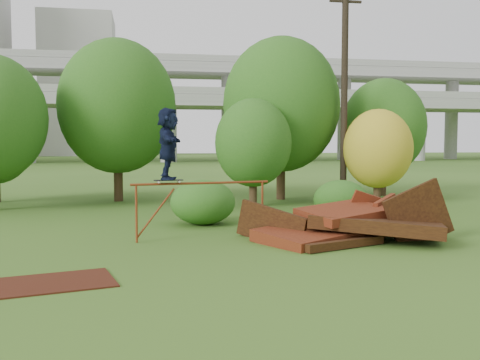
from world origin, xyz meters
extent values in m
plane|color=#2D5116|center=(0.00, 0.00, 0.00)|extent=(240.00, 240.00, 0.00)
cube|color=#49180D|center=(1.22, 1.44, 0.18)|extent=(3.71, 3.20, 0.53)
cube|color=black|center=(2.72, 1.14, 0.42)|extent=(3.96, 3.41, 0.66)
cube|color=#49180D|center=(2.02, 1.64, 0.70)|extent=(2.77, 2.36, 0.49)
cube|color=black|center=(3.82, 0.94, 0.65)|extent=(2.09, 0.18, 2.03)
cube|color=#49180D|center=(3.02, 2.44, 0.55)|extent=(1.51, 0.40, 1.43)
cube|color=black|center=(0.02, 1.84, 0.35)|extent=(1.68, 1.51, 1.37)
cube|color=black|center=(1.52, 0.24, 0.12)|extent=(2.32, 1.06, 0.20)
cube|color=#49180D|center=(3.42, 2.14, 0.95)|extent=(1.08, 1.00, 0.32)
cylinder|color=maroon|center=(-3.54, 1.96, 0.76)|extent=(0.06, 0.06, 1.51)
cylinder|color=maroon|center=(-0.09, 2.44, 0.76)|extent=(0.06, 0.06, 1.51)
cylinder|color=maroon|center=(-1.81, 2.20, 1.51)|extent=(3.76, 0.58, 0.06)
cube|color=black|center=(-2.70, 2.08, 1.61)|extent=(0.78, 0.31, 0.02)
cylinder|color=white|center=(-2.96, 1.96, 1.57)|extent=(0.06, 0.04, 0.05)
cylinder|color=white|center=(-2.98, 2.12, 1.57)|extent=(0.06, 0.04, 0.05)
cylinder|color=white|center=(-2.42, 2.03, 1.57)|extent=(0.06, 0.04, 0.05)
cylinder|color=white|center=(-2.44, 2.20, 1.57)|extent=(0.06, 0.04, 0.05)
imported|color=black|center=(-2.70, 2.08, 2.57)|extent=(0.77, 1.81, 1.89)
cube|color=#3C180D|center=(-4.99, -1.88, 0.01)|extent=(2.40, 1.96, 0.03)
cylinder|color=black|center=(-4.45, 12.21, 1.14)|extent=(0.39, 0.39, 2.27)
ellipsoid|color=#124211|center=(-4.45, 12.21, 4.20)|extent=(5.15, 5.15, 5.92)
cylinder|color=black|center=(1.03, 9.14, 0.72)|extent=(0.32, 0.32, 1.43)
ellipsoid|color=#124211|center=(1.03, 9.14, 2.60)|extent=(3.11, 3.11, 3.58)
cylinder|color=black|center=(2.86, 11.67, 1.16)|extent=(0.40, 0.40, 2.33)
ellipsoid|color=#124211|center=(2.86, 11.67, 4.33)|extent=(5.32, 5.32, 6.12)
cylinder|color=black|center=(6.44, 9.19, 0.63)|extent=(0.31, 0.31, 1.26)
ellipsoid|color=#A58C19|center=(6.44, 9.19, 2.35)|extent=(2.92, 2.92, 3.35)
cylinder|color=black|center=(8.24, 12.49, 0.93)|extent=(0.36, 0.36, 1.86)
ellipsoid|color=#124211|center=(8.24, 12.49, 3.39)|extent=(4.08, 4.08, 4.69)
ellipsoid|color=#124211|center=(-1.50, 4.73, 0.72)|extent=(2.07, 1.91, 1.43)
ellipsoid|color=#124211|center=(3.31, 5.28, 0.66)|extent=(1.87, 1.71, 1.32)
cylinder|color=black|center=(5.09, 9.66, 4.63)|extent=(0.28, 0.28, 9.26)
cube|color=black|center=(5.09, 9.66, 8.52)|extent=(1.40, 0.10, 0.10)
cube|color=gray|center=(0.00, 60.00, 8.00)|extent=(160.00, 9.00, 1.40)
cube|color=gray|center=(0.00, 66.00, 13.00)|extent=(160.00, 9.00, 1.40)
cylinder|color=gray|center=(-18.00, 60.00, 4.00)|extent=(2.20, 2.20, 8.00)
cylinder|color=gray|center=(0.00, 60.00, 4.00)|extent=(2.20, 2.20, 8.00)
cylinder|color=gray|center=(18.00, 60.00, 4.00)|extent=(2.20, 2.20, 8.00)
cube|color=#9E9E99|center=(-16.00, 102.00, 14.00)|extent=(14.00, 14.00, 28.00)
camera|label=1|loc=(-3.35, -12.06, 2.60)|focal=40.00mm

